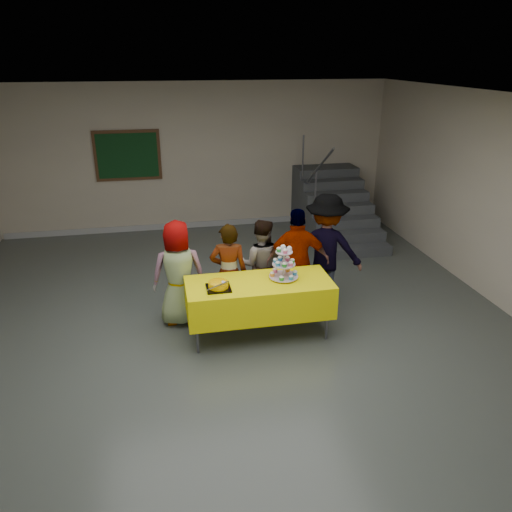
{
  "coord_description": "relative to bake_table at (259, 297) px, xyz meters",
  "views": [
    {
      "loc": [
        -0.82,
        -5.31,
        3.49
      ],
      "look_at": [
        0.36,
        0.57,
        1.05
      ],
      "focal_mm": 35.0,
      "sensor_mm": 36.0,
      "label": 1
    }
  ],
  "objects": [
    {
      "name": "room_shell",
      "position": [
        -0.36,
        -0.35,
        1.57
      ],
      "size": [
        10.0,
        10.04,
        3.02
      ],
      "color": "#4C514C",
      "rests_on": "ground"
    },
    {
      "name": "bake_table",
      "position": [
        0.0,
        0.0,
        0.0
      ],
      "size": [
        1.88,
        0.78,
        0.77
      ],
      "color": "#595960",
      "rests_on": "ground"
    },
    {
      "name": "cupcake_stand",
      "position": [
        0.34,
        0.05,
        0.39
      ],
      "size": [
        0.38,
        0.38,
        0.44
      ],
      "color": "silver",
      "rests_on": "bake_table"
    },
    {
      "name": "bear_cake",
      "position": [
        -0.54,
        -0.09,
        0.27
      ],
      "size": [
        0.32,
        0.36,
        0.12
      ],
      "color": "black",
      "rests_on": "bake_table"
    },
    {
      "name": "schoolchild_a",
      "position": [
        -1.0,
        0.56,
        0.18
      ],
      "size": [
        0.73,
        0.48,
        1.47
      ],
      "primitive_type": "imported",
      "rotation": [
        0.0,
        0.0,
        3.16
      ],
      "color": "slate",
      "rests_on": "ground"
    },
    {
      "name": "schoolchild_b",
      "position": [
        -0.32,
        0.5,
        0.15
      ],
      "size": [
        0.56,
        0.41,
        1.41
      ],
      "primitive_type": "imported",
      "rotation": [
        0.0,
        0.0,
        2.99
      ],
      "color": "slate",
      "rests_on": "ground"
    },
    {
      "name": "schoolchild_c",
      "position": [
        0.19,
        0.79,
        0.12
      ],
      "size": [
        0.77,
        0.67,
        1.34
      ],
      "primitive_type": "imported",
      "rotation": [
        0.0,
        0.0,
        2.86
      ],
      "color": "slate",
      "rests_on": "ground"
    },
    {
      "name": "schoolchild_d",
      "position": [
        0.67,
        0.56,
        0.21
      ],
      "size": [
        0.95,
        0.52,
        1.54
      ],
      "primitive_type": "imported",
      "rotation": [
        0.0,
        0.0,
        2.98
      ],
      "color": "slate",
      "rests_on": "ground"
    },
    {
      "name": "schoolchild_e",
      "position": [
        1.15,
        0.77,
        0.28
      ],
      "size": [
        1.23,
        0.96,
        1.66
      ],
      "primitive_type": "imported",
      "rotation": [
        0.0,
        0.0,
        2.77
      ],
      "color": "slate",
      "rests_on": "ground"
    },
    {
      "name": "staircase",
      "position": [
        2.34,
        3.76,
        -0.07
      ],
      "size": [
        1.3,
        2.4,
        2.04
      ],
      "color": "#424447",
      "rests_on": "ground"
    },
    {
      "name": "noticeboard",
      "position": [
        -1.73,
        4.6,
        1.04
      ],
      "size": [
        1.3,
        0.05,
        1.0
      ],
      "color": "#472B16",
      "rests_on": "ground"
    }
  ]
}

